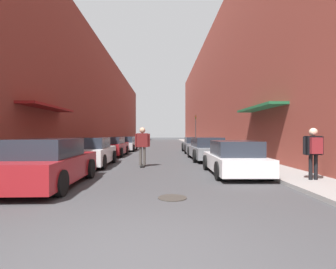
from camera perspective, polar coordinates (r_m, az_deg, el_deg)
The scene contains 16 objects.
ground at distance 26.95m, azimuth -2.08°, elevation -3.05°, with size 130.15×130.15×0.00m, color #38383A.
curb_strip_left at distance 33.29m, azimuth -10.56°, elevation -2.31°, with size 1.80×59.16×0.12m.
curb_strip_right at distance 33.17m, azimuth 6.73°, elevation -2.32°, with size 1.80×59.16×0.12m.
building_row_left at distance 34.06m, azimuth -15.42°, elevation 6.84°, with size 4.90×59.16×10.92m.
building_row_right at distance 34.05m, azimuth 11.64°, elevation 9.06°, with size 4.90×59.16×13.53m.
parked_car_left_0 at distance 8.58m, azimuth -24.61°, elevation -5.76°, with size 1.92×4.33×1.41m.
parked_car_left_1 at distance 13.12m, azimuth -16.43°, elevation -3.73°, with size 1.89×4.03×1.37m.
parked_car_left_2 at distance 18.52m, azimuth -12.30°, elevation -2.61°, with size 1.97×4.04×1.31m.
parked_car_left_3 at distance 23.72m, azimuth -9.39°, elevation -2.04°, with size 1.99×4.10×1.27m.
parked_car_right_0 at distance 10.28m, azimuth 14.23°, elevation -5.09°, with size 1.90×4.02×1.28m.
parked_car_right_1 at distance 15.58m, azimuth 8.33°, elevation -3.13°, with size 1.87×4.78×1.33m.
parked_car_right_2 at distance 21.43m, azimuth 5.81°, elevation -2.27°, with size 1.86×4.53×1.25m.
skateboarder at distance 12.31m, azimuth -5.59°, elevation -1.74°, with size 0.71×0.78×1.84m.
manhole_cover at distance 6.53m, azimuth 0.95°, elevation -13.60°, with size 0.70×0.70×0.02m.
traffic_light at distance 33.02m, azimuth 6.04°, elevation 1.70°, with size 0.16×0.22×3.68m.
pedestrian at distance 9.33m, azimuth 29.15°, elevation -2.48°, with size 0.65×0.35×1.62m.
Camera 1 is at (0.39, -3.23, 1.58)m, focal length 28.00 mm.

